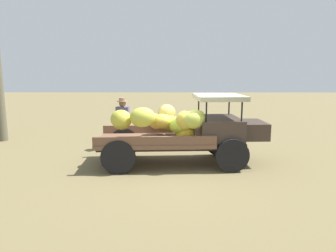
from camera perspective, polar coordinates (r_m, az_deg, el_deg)
name	(u,v)px	position (r m, az deg, el deg)	size (l,w,h in m)	color
ground_plane	(181,166)	(8.17, 2.36, -7.46)	(60.00, 60.00, 0.00)	brown
truck	(186,129)	(8.14, 3.40, -0.61)	(4.54, 2.01, 1.86)	#3C3028
farmer	(123,120)	(9.88, -8.43, 1.08)	(0.53, 0.47, 1.65)	#8F6E56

